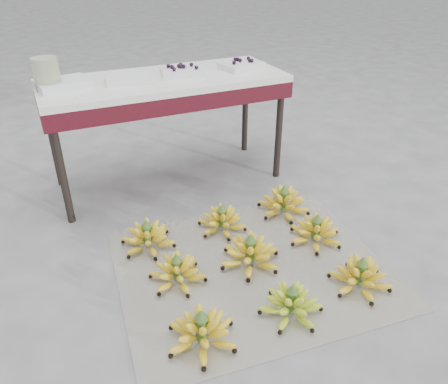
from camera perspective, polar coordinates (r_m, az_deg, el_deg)
name	(u,v)px	position (r m, az deg, el deg)	size (l,w,h in m)	color
ground	(236,264)	(2.16, 1.59, -9.43)	(60.00, 60.00, 0.00)	#5F6062
newspaper_mat	(251,267)	(2.14, 3.54, -9.81)	(1.25, 1.05, 0.01)	silver
bunch_front_left	(202,332)	(1.76, -2.95, -17.77)	(0.31, 0.31, 0.17)	yellow
bunch_front_center	(291,304)	(1.89, 8.76, -14.29)	(0.34, 0.34, 0.16)	#7EA51C
bunch_front_right	(360,277)	(2.08, 17.34, -10.49)	(0.27, 0.27, 0.17)	yellow
bunch_mid_left	(177,272)	(2.03, -6.10, -10.36)	(0.28, 0.28, 0.16)	yellow
bunch_mid_center	(250,254)	(2.12, 3.43, -8.06)	(0.35, 0.35, 0.18)	yellow
bunch_mid_right	(316,232)	(2.31, 11.87, -5.14)	(0.30, 0.30, 0.17)	yellow
bunch_back_left	(148,238)	(2.26, -9.92, -5.91)	(0.32, 0.32, 0.17)	yellow
bunch_back_center	(222,221)	(2.36, -0.27, -3.78)	(0.29, 0.29, 0.16)	yellow
bunch_back_right	(284,203)	(2.52, 7.80, -1.44)	(0.36, 0.36, 0.18)	yellow
vendor_table	(165,90)	(2.67, -7.76, 13.03)	(1.42, 0.57, 0.68)	black
tray_far_left	(63,84)	(2.57, -20.33, 13.10)	(0.30, 0.24, 0.04)	silver
tray_left	(128,79)	(2.58, -12.45, 14.27)	(0.27, 0.21, 0.04)	silver
tray_right	(182,72)	(2.67, -5.44, 15.39)	(0.27, 0.22, 0.06)	silver
tray_far_right	(241,65)	(2.81, 2.26, 16.22)	(0.28, 0.23, 0.06)	silver
glass_jar	(47,74)	(2.54, -22.14, 14.08)	(0.14, 0.14, 0.17)	beige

